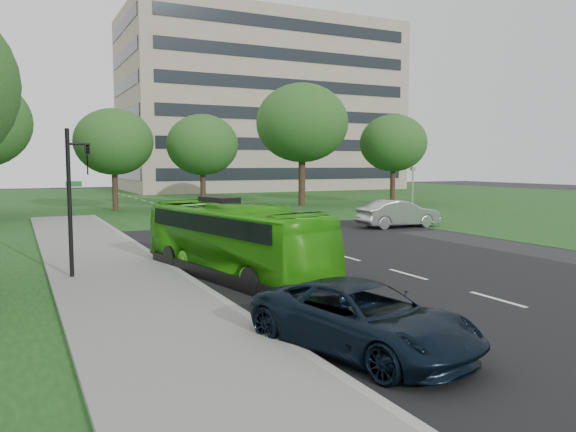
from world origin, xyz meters
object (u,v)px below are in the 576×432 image
at_px(bus, 233,240).
at_px(camera_pole, 413,186).
at_px(tree_park_e, 393,143).
at_px(tree_park_b, 114,142).
at_px(office_building, 261,107).
at_px(tree_park_d, 302,123).
at_px(tree_park_c, 202,145).
at_px(traffic_light, 74,192).
at_px(suv, 363,318).
at_px(sedan, 399,214).

relative_size(bus, camera_pole, 2.45).
bearing_deg(tree_park_e, tree_park_b, 172.71).
height_order(office_building, tree_park_d, office_building).
bearing_deg(tree_park_e, office_building, 87.68).
distance_m(office_building, tree_park_c, 39.54).
bearing_deg(tree_park_c, bus, -105.44).
relative_size(office_building, traffic_light, 8.11).
distance_m(bus, suv, 8.44).
bearing_deg(camera_pole, tree_park_b, 135.35).
xyz_separation_m(office_building, tree_park_b, (-26.70, -32.08, -6.91)).
xyz_separation_m(tree_park_b, tree_park_c, (6.98, -1.45, -0.18)).
relative_size(office_building, suv, 7.95).
relative_size(tree_park_b, bus, 0.93).
height_order(tree_park_e, camera_pole, tree_park_e).
height_order(tree_park_c, camera_pole, tree_park_c).
height_order(tree_park_b, camera_pole, tree_park_b).
height_order(tree_park_d, traffic_light, tree_park_d).
xyz_separation_m(tree_park_c, sedan, (6.43, -18.43, -4.58)).
relative_size(tree_park_b, traffic_light, 1.68).
bearing_deg(tree_park_d, bus, -121.49).
height_order(office_building, suv, office_building).
relative_size(tree_park_c, tree_park_d, 0.72).
xyz_separation_m(office_building, tree_park_c, (-19.72, -33.53, -7.09)).
height_order(suv, traffic_light, traffic_light).
distance_m(tree_park_d, bus, 33.24).
distance_m(office_building, tree_park_e, 35.97).
xyz_separation_m(tree_park_c, camera_pole, (9.04, -16.43, -3.06)).
height_order(tree_park_e, suv, tree_park_e).
bearing_deg(camera_pole, tree_park_c, 122.31).
relative_size(tree_park_b, tree_park_c, 1.04).
height_order(sedan, suv, sedan).
xyz_separation_m(sedan, camera_pole, (2.61, 2.00, 1.52)).
height_order(tree_park_e, traffic_light, tree_park_e).
relative_size(tree_park_c, sedan, 1.59).
distance_m(bus, camera_pole, 20.42).
relative_size(tree_park_b, sedan, 1.65).
height_order(office_building, tree_park_b, office_building).
bearing_deg(bus, traffic_light, 150.51).
distance_m(tree_park_c, tree_park_d, 9.55).
distance_m(tree_park_b, tree_park_e, 25.48).
bearing_deg(bus, tree_park_e, 33.84).
xyz_separation_m(office_building, camera_pole, (-10.68, -49.96, -10.15)).
bearing_deg(office_building, traffic_light, -118.31).
bearing_deg(tree_park_b, camera_pole, -48.14).
relative_size(sedan, suv, 1.00).
relative_size(tree_park_d, bus, 1.24).
relative_size(tree_park_e, bus, 0.95).
bearing_deg(bus, tree_park_c, 63.18).
bearing_deg(traffic_light, bus, -24.89).
height_order(office_building, camera_pole, office_building).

